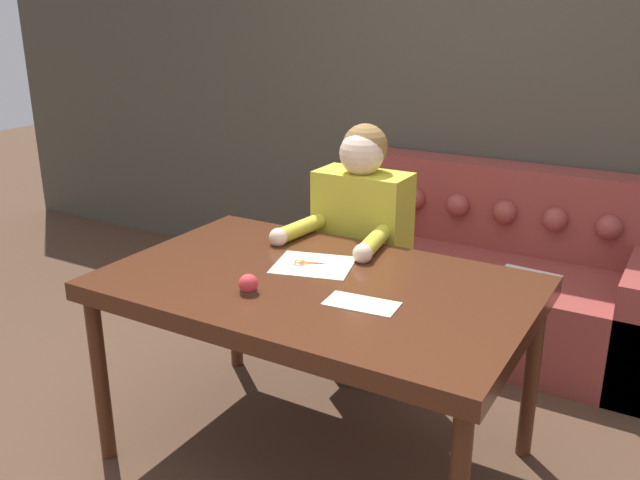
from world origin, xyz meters
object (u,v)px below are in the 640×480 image
object	(u,v)px
dining_table	(316,296)
scissors	(311,264)
person	(361,255)
pin_cushion	(248,285)
couch	(492,280)

from	to	relation	value
dining_table	scissors	xyz separation A→B (m)	(-0.10, 0.13, 0.07)
person	scissors	size ratio (longest dim) A/B	5.88
person	pin_cushion	xyz separation A→B (m)	(-0.00, -0.87, 0.17)
couch	scissors	bearing A→B (deg)	-106.21
dining_table	scissors	bearing A→B (deg)	127.64
dining_table	pin_cushion	distance (m)	0.29
person	dining_table	bearing A→B (deg)	-77.73
dining_table	person	xyz separation A→B (m)	(-0.14, 0.64, -0.07)
dining_table	pin_cushion	size ratio (longest dim) A/B	21.95
scissors	pin_cushion	size ratio (longest dim) A/B	2.96
person	scissors	bearing A→B (deg)	-85.52
couch	dining_table	bearing A→B (deg)	-101.01
pin_cushion	scissors	bearing A→B (deg)	83.07
couch	scissors	xyz separation A→B (m)	(-0.37, -1.29, 0.45)
scissors	pin_cushion	xyz separation A→B (m)	(-0.04, -0.36, 0.03)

